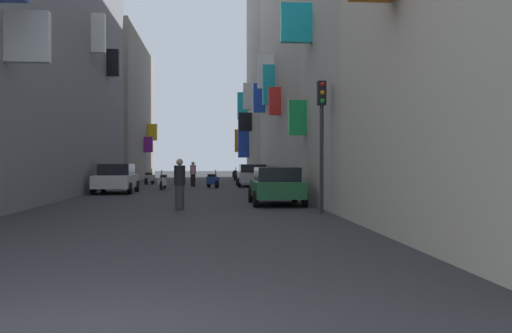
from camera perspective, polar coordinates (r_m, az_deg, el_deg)
The scene contains 14 objects.
ground_plane at distance 35.47m, azimuth -6.19°, elevation -2.17°, with size 140.00×140.00×0.00m, color #2D2D30.
building_left_mid_b at distance 56.28m, azimuth -13.67°, elevation 5.17°, with size 6.89×20.17×12.53m.
building_right_mid_b at distance 37.61m, azimuth 6.45°, elevation 13.34°, with size 7.00×20.99×20.04m.
building_right_mid_c at distance 57.12m, azimuth 2.69°, elevation 9.67°, with size 7.36×18.88×21.58m.
parked_car_green at distance 22.69m, azimuth 1.95°, elevation -1.76°, with size 1.95×4.05×1.41m.
parked_car_silver at distance 39.74m, azimuth -0.37°, elevation -0.79°, with size 2.03×4.38×1.45m.
parked_car_white at distance 32.00m, azimuth -13.17°, elevation -1.06°, with size 1.99×4.37×1.51m.
scooter_blue at distance 37.28m, azimuth -4.14°, elevation -1.33°, with size 0.81×1.70×1.13m.
scooter_silver at distance 43.65m, azimuth -10.11°, elevation -1.08°, with size 0.69×1.78×1.13m.
scooter_white at distance 35.75m, azimuth -8.85°, elevation -1.41°, with size 0.52×1.87×1.13m.
scooter_black at distance 53.25m, azimuth -1.98°, elevation -0.80°, with size 0.57×1.76×1.13m.
pedestrian_crossing at distance 20.50m, azimuth -7.28°, elevation -1.68°, with size 0.38×0.38×1.73m.
pedestrian_near_left at distance 39.48m, azimuth -6.01°, elevation -0.73°, with size 0.52×0.52×1.64m.
traffic_light_near_corner at distance 18.71m, azimuth 6.27°, elevation 4.12°, with size 0.26×0.34×4.13m.
Camera 1 is at (1.24, -5.41, 1.62)m, focal length 42.04 mm.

